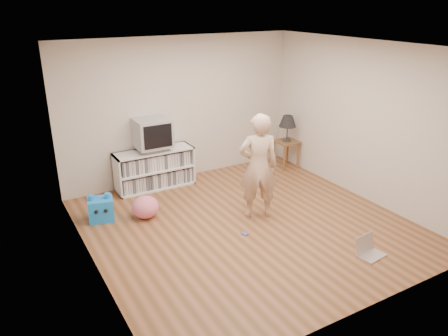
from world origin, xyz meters
TOP-DOWN VIEW (x-y plane):
  - ground at (0.00, 0.00)m, footprint 4.50×4.50m
  - walls at (0.00, 0.00)m, footprint 4.52×4.52m
  - ceiling at (0.00, 0.00)m, footprint 4.50×4.50m
  - media_unit at (-0.66, 2.04)m, footprint 1.40×0.45m
  - dvd_deck at (-0.66, 2.02)m, footprint 0.45×0.35m
  - crt_tv at (-0.66, 2.02)m, footprint 0.60×0.53m
  - side_table at (1.99, 1.65)m, footprint 0.42×0.42m
  - table_lamp at (1.99, 1.65)m, footprint 0.34×0.34m
  - person at (0.30, 0.17)m, footprint 0.71×0.60m
  - laptop at (0.96, -1.48)m, footprint 0.39×0.33m
  - playing_cards at (-0.18, -0.23)m, footprint 0.09×0.11m
  - plush_blue at (-1.85, 1.25)m, footprint 0.43×0.38m
  - plush_pink at (-1.23, 0.99)m, footprint 0.50×0.50m

SIDE VIEW (x-z plane):
  - ground at x=0.00m, z-range 0.00..0.00m
  - playing_cards at x=-0.18m, z-range 0.00..0.02m
  - laptop at x=0.96m, z-range -0.06..0.19m
  - plush_pink at x=-1.23m, z-range 0.00..0.35m
  - plush_blue at x=-1.85m, z-range -0.03..0.40m
  - media_unit at x=-0.66m, z-range 0.00..0.70m
  - side_table at x=1.99m, z-range 0.14..0.69m
  - dvd_deck at x=-0.66m, z-range 0.70..0.77m
  - person at x=0.30m, z-range 0.00..1.65m
  - table_lamp at x=1.99m, z-range 0.68..1.20m
  - crt_tv at x=-0.66m, z-range 0.77..1.27m
  - walls at x=0.00m, z-range 0.00..2.60m
  - ceiling at x=0.00m, z-range 2.60..2.60m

